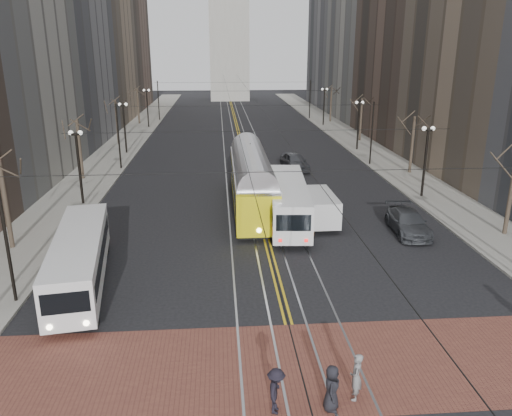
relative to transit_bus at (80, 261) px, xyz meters
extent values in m
plane|color=black|center=(10.19, -3.75, -1.36)|extent=(260.00, 260.00, 0.00)
cube|color=gray|center=(-4.81, 41.25, -1.29)|extent=(5.00, 140.00, 0.15)
cube|color=gray|center=(25.19, 41.25, -1.29)|extent=(5.00, 140.00, 0.15)
cube|color=brown|center=(10.19, -7.75, -1.36)|extent=(25.00, 6.00, 0.01)
cube|color=gray|center=(10.19, 41.25, -1.36)|extent=(4.80, 130.00, 0.02)
cube|color=gold|center=(10.19, 41.25, -1.36)|extent=(0.42, 130.00, 0.01)
cube|color=slate|center=(-15.31, 42.25, 15.64)|extent=(16.00, 20.00, 34.00)
cube|color=brown|center=(-15.31, 82.25, 18.64)|extent=(16.00, 20.00, 40.00)
cube|color=brown|center=(35.69, 42.25, 15.64)|extent=(16.00, 20.00, 34.00)
cube|color=slate|center=(35.69, 82.25, 18.64)|extent=(16.00, 20.00, 40.00)
cylinder|color=black|center=(-3.51, 14.25, 1.44)|extent=(0.20, 0.20, 5.60)
cylinder|color=black|center=(-3.51, 34.25, 1.44)|extent=(0.20, 0.20, 5.60)
cylinder|color=black|center=(-3.51, 54.25, 1.44)|extent=(0.20, 0.20, 5.60)
cylinder|color=black|center=(23.89, 14.25, 1.44)|extent=(0.20, 0.20, 5.60)
cylinder|color=black|center=(23.89, 34.25, 1.44)|extent=(0.20, 0.20, 5.60)
cylinder|color=black|center=(23.89, 54.25, 1.44)|extent=(0.20, 0.20, 5.60)
cylinder|color=#382D23|center=(-5.51, 5.25, 1.44)|extent=(0.28, 0.28, 5.60)
cylinder|color=#382D23|center=(-5.51, 22.25, 1.44)|extent=(0.28, 0.28, 5.60)
cylinder|color=#382D23|center=(-5.51, 40.25, 1.44)|extent=(0.28, 0.28, 5.60)
cylinder|color=#382D23|center=(-5.51, 58.25, 1.44)|extent=(0.28, 0.28, 5.60)
cylinder|color=#382D23|center=(25.89, 5.25, 1.44)|extent=(0.28, 0.28, 5.60)
cylinder|color=#382D23|center=(25.89, 22.25, 1.44)|extent=(0.28, 0.28, 5.60)
cylinder|color=#382D23|center=(25.89, 40.25, 1.44)|extent=(0.28, 0.28, 5.60)
cylinder|color=#382D23|center=(25.89, 58.25, 1.44)|extent=(0.28, 0.28, 5.60)
cylinder|color=black|center=(8.69, 41.25, 4.64)|extent=(0.03, 120.00, 0.03)
cylinder|color=black|center=(11.69, 41.25, 4.64)|extent=(0.03, 120.00, 0.03)
cylinder|color=black|center=(-2.71, -1.75, 1.94)|extent=(0.16, 0.16, 6.60)
cylinder|color=black|center=(-2.71, 26.25, 1.94)|extent=(0.16, 0.16, 6.60)
cylinder|color=black|center=(-2.71, 62.25, 1.94)|extent=(0.16, 0.16, 6.60)
cylinder|color=black|center=(23.09, 26.25, 1.94)|extent=(0.16, 0.16, 6.60)
cylinder|color=black|center=(23.09, 62.25, 1.94)|extent=(0.16, 0.16, 6.60)
cube|color=silver|center=(0.00, 0.00, 0.00)|extent=(3.89, 11.13, 2.73)
cube|color=yellow|center=(9.69, 12.61, 0.42)|extent=(2.90, 15.16, 3.57)
cube|color=white|center=(11.99, 8.88, 0.09)|extent=(3.29, 11.30, 2.91)
cube|color=silver|center=(14.19, 8.47, -0.27)|extent=(1.95, 4.94, 2.18)
imported|color=#3C3E43|center=(14.87, 24.81, -0.50)|extent=(2.80, 5.31, 1.72)
imported|color=#3F4247|center=(19.69, 6.25, -0.61)|extent=(2.44, 5.32, 1.51)
imported|color=black|center=(10.86, -10.25, -0.51)|extent=(0.74, 0.94, 1.68)
imported|color=gray|center=(11.82, -9.78, -0.47)|extent=(0.60, 0.74, 1.76)
imported|color=black|center=(8.97, -10.25, -0.52)|extent=(0.82, 1.18, 1.66)
camera|label=1|loc=(7.25, -24.17, 10.41)|focal=35.00mm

